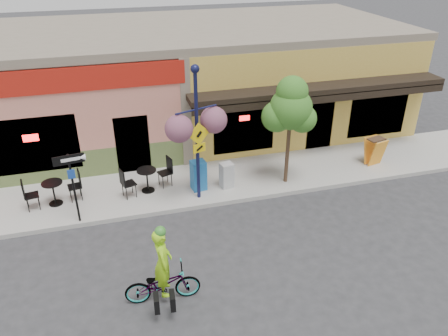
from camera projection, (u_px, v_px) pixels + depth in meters
name	position (u px, v px, depth m)	size (l,w,h in m)	color
ground	(240.00, 212.00, 14.07)	(90.00, 90.00, 0.00)	#2D2D30
sidewalk	(224.00, 180.00, 15.73)	(24.00, 3.00, 0.15)	#9E9B93
curb	(235.00, 201.00, 14.50)	(24.00, 0.12, 0.15)	#A8A59E
building	(190.00, 78.00, 19.35)	(18.20, 8.20, 4.50)	#C87663
bicycle	(163.00, 284.00, 10.50)	(0.64, 1.82, 0.96)	#9C0E11
cyclist_rider	(164.00, 270.00, 10.31)	(0.66, 0.43, 1.80)	#9CE518
lamp_post	(197.00, 136.00, 13.51)	(1.43, 0.57, 4.48)	#13173E
one_way_sign	(74.00, 189.00, 12.84)	(0.87, 0.19, 2.27)	black
cafe_set_left	(53.00, 190.00, 13.95)	(1.74, 0.87, 1.05)	black
cafe_set_right	(147.00, 177.00, 14.67)	(1.76, 0.88, 1.06)	black
newspaper_box_blue	(198.00, 175.00, 14.79)	(0.48, 0.42, 1.06)	#1B63A7
newspaper_box_grey	(227.00, 175.00, 14.95)	(0.42, 0.38, 0.90)	#AEAEAE
street_tree	(289.00, 131.00, 14.58)	(1.51, 1.51, 3.87)	#3D7A26
sandwich_board	(378.00, 153.00, 16.27)	(0.63, 0.46, 1.06)	#FF9F28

